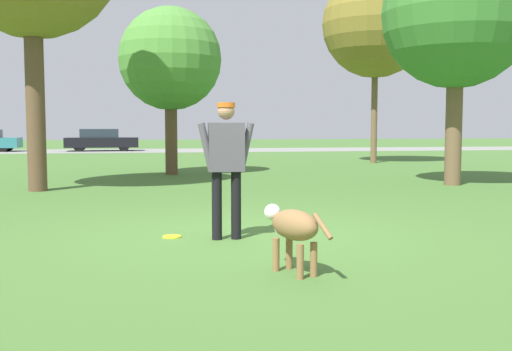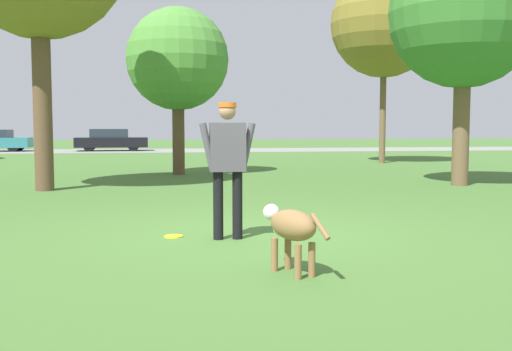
{
  "view_description": "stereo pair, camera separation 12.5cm",
  "coord_description": "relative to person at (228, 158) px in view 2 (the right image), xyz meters",
  "views": [
    {
      "loc": [
        -1.2,
        -7.8,
        1.45
      ],
      "look_at": [
        -0.03,
        -1.18,
        0.9
      ],
      "focal_mm": 42.0,
      "sensor_mm": 36.0,
      "label": 1
    },
    {
      "loc": [
        -1.07,
        -7.82,
        1.45
      ],
      "look_at": [
        -0.03,
        -1.18,
        0.9
      ],
      "focal_mm": 42.0,
      "sensor_mm": 36.0,
      "label": 2
    }
  ],
  "objects": [
    {
      "name": "tree_mid_center",
      "position": [
        -0.33,
        10.73,
        2.4
      ],
      "size": [
        3.08,
        3.08,
        5.02
      ],
      "color": "brown",
      "rests_on": "ground_plane"
    },
    {
      "name": "person",
      "position": [
        0.0,
        0.0,
        0.0
      ],
      "size": [
        0.72,
        0.23,
        1.76
      ],
      "rotation": [
        0.0,
        0.0,
        0.01
      ],
      "color": "black",
      "rests_on": "ground_plane"
    },
    {
      "name": "ground_plane",
      "position": [
        0.24,
        0.22,
        -1.05
      ],
      "size": [
        120.0,
        120.0,
        0.0
      ],
      "primitive_type": "plane",
      "color": "#426B2D"
    },
    {
      "name": "frisbee",
      "position": [
        -0.69,
        0.26,
        -1.04
      ],
      "size": [
        0.25,
        0.25,
        0.02
      ],
      "color": "yellow",
      "rests_on": "ground_plane"
    },
    {
      "name": "tree_near_right",
      "position": [
        6.45,
        6.18,
        3.12
      ],
      "size": [
        3.64,
        3.64,
        6.02
      ],
      "color": "brown",
      "rests_on": "ground_plane"
    },
    {
      "name": "parked_car_black",
      "position": [
        -3.83,
        29.04,
        -0.4
      ],
      "size": [
        4.29,
        1.92,
        1.31
      ],
      "rotation": [
        0.0,
        0.0,
        0.05
      ],
      "color": "black",
      "rests_on": "ground_plane"
    },
    {
      "name": "dog",
      "position": [
        0.42,
        -1.89,
        -0.59
      ],
      "size": [
        0.53,
        0.97,
        0.66
      ],
      "rotation": [
        0.0,
        0.0,
        1.99
      ],
      "color": "olive",
      "rests_on": "ground_plane"
    },
    {
      "name": "tree_far_right",
      "position": [
        7.86,
        15.22,
        4.42
      ],
      "size": [
        4.2,
        4.2,
        7.58
      ],
      "color": "brown",
      "rests_on": "ground_plane"
    },
    {
      "name": "far_road_strip",
      "position": [
        0.24,
        29.06,
        -1.05
      ],
      "size": [
        120.0,
        6.0,
        0.01
      ],
      "color": "gray",
      "rests_on": "ground_plane"
    }
  ]
}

